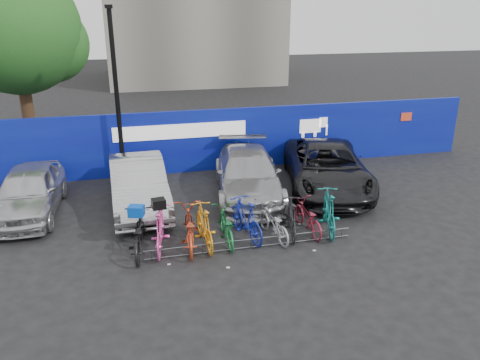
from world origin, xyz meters
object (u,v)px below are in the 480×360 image
object	(u,v)px
bike_rack	(251,243)
car_2	(248,174)
bike_4	(226,226)
bike_8	(307,217)
car_0	(29,191)
bike_6	(273,223)
tree	(22,32)
car_1	(138,184)
bike_2	(189,228)
bike_0	(138,235)
lamppost	(117,93)
bike_1	(160,229)
bike_5	(246,219)
bike_7	(292,218)
bike_9	(329,211)
car_3	(327,167)
bike_3	(204,226)

from	to	relation	value
bike_rack	car_2	world-z (taller)	car_2
bike_4	bike_8	world-z (taller)	bike_4
car_0	bike_6	distance (m)	7.55
tree	car_1	size ratio (longest dim) A/B	1.65
bike_2	bike_6	world-z (taller)	bike_2
bike_0	bike_2	distance (m)	1.31
bike_4	bike_6	world-z (taller)	bike_4
car_2	bike_4	bearing A→B (deg)	-105.25
bike_8	tree	bearing A→B (deg)	-53.20
bike_6	lamppost	bearing A→B (deg)	-64.69
bike_1	bike_6	xyz separation A→B (m)	(3.06, -0.10, -0.13)
bike_5	bike_7	xyz separation A→B (m)	(1.28, -0.14, -0.05)
bike_9	bike_8	bearing A→B (deg)	6.80
car_2	bike_4	xyz separation A→B (m)	(-1.44, -3.12, -0.28)
tree	bike_8	size ratio (longest dim) A/B	4.47
bike_7	car_3	bearing A→B (deg)	-114.01
car_1	bike_9	bearing A→B (deg)	-32.59
bike_2	bike_5	distance (m)	1.61
car_0	bike_5	size ratio (longest dim) A/B	2.28
bike_rack	car_3	distance (m)	5.24
car_1	bike_9	xyz separation A→B (m)	(5.15, -3.03, -0.17)
car_2	lamppost	bearing A→B (deg)	159.84
car_3	bike_2	distance (m)	6.15
car_1	bike_1	distance (m)	3.02
lamppost	car_1	bearing A→B (deg)	-79.53
car_2	bike_8	bearing A→B (deg)	-63.80
tree	bike_8	xyz separation A→B (m)	(8.58, -10.07, -4.61)
bike_5	bike_9	xyz separation A→B (m)	(2.38, -0.14, 0.04)
bike_3	bike_6	bearing A→B (deg)	175.89
bike_2	bike_7	distance (m)	2.88
lamppost	bike_7	size ratio (longest dim) A/B	3.49
car_1	bike_4	world-z (taller)	car_1
bike_6	bike_9	size ratio (longest dim) A/B	0.86
bike_3	car_1	bearing A→B (deg)	-65.93
car_2	bike_4	world-z (taller)	car_2
bike_rack	car_1	world-z (taller)	car_1
bike_6	tree	bearing A→B (deg)	-63.73
bike_9	bike_5	bearing A→B (deg)	11.04
bike_6	bike_8	size ratio (longest dim) A/B	1.00
car_3	car_0	bearing A→B (deg)	-166.42
bike_8	bike_9	size ratio (longest dim) A/B	0.86
bike_6	bike_8	world-z (taller)	bike_8
car_1	bike_2	world-z (taller)	car_1
bike_6	car_1	bearing A→B (deg)	-51.59
car_1	bike_3	distance (m)	3.45
bike_2	bike_rack	bearing A→B (deg)	167.79
bike_rack	bike_4	world-z (taller)	bike_4
bike_4	bike_8	distance (m)	2.37
car_3	bike_6	xyz separation A→B (m)	(-2.96, -3.19, -0.33)
bike_5	bike_9	size ratio (longest dim) A/B	0.94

